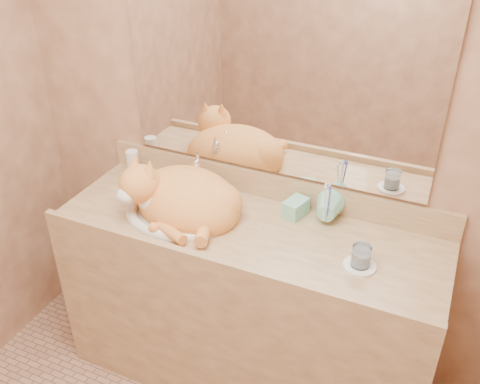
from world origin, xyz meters
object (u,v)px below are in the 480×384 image
at_px(soap_dispenser, 288,204).
at_px(sink_basin, 177,200).
at_px(toothbrush_cup, 325,216).
at_px(vanity_counter, 246,306).
at_px(water_glass, 361,256).
at_px(cat, 180,196).

bearing_deg(soap_dispenser, sink_basin, -145.67).
xyz_separation_m(soap_dispenser, toothbrush_cup, (0.15, 0.02, -0.03)).
distance_m(vanity_counter, soap_dispenser, 0.54).
distance_m(sink_basin, soap_dispenser, 0.46).
distance_m(vanity_counter, water_glass, 0.67).
relative_size(cat, water_glass, 5.85).
height_order(sink_basin, toothbrush_cup, sink_basin).
relative_size(vanity_counter, water_glass, 19.25).
relative_size(soap_dispenser, toothbrush_cup, 1.37).
height_order(cat, toothbrush_cup, cat).
xyz_separation_m(sink_basin, toothbrush_cup, (0.59, 0.16, -0.02)).
bearing_deg(vanity_counter, sink_basin, -176.28).
bearing_deg(water_glass, toothbrush_cup, 134.86).
xyz_separation_m(cat, soap_dispenser, (0.43, 0.13, -0.01)).
bearing_deg(vanity_counter, soap_dispenser, 43.90).
relative_size(cat, soap_dispenser, 2.98).
bearing_deg(toothbrush_cup, soap_dispenser, -173.80).
distance_m(sink_basin, toothbrush_cup, 0.61).
height_order(sink_basin, water_glass, sink_basin).
relative_size(sink_basin, water_glass, 5.51).
xyz_separation_m(sink_basin, cat, (0.01, 0.01, 0.02)).
bearing_deg(cat, sink_basin, -116.11).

